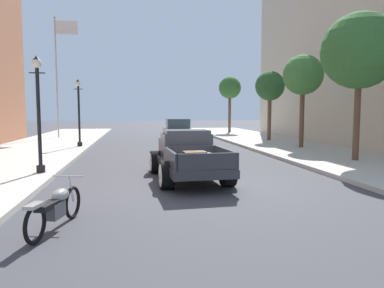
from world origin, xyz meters
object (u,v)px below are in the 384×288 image
street_tree_second (303,76)px  street_tree_third (270,87)px  flagpole (59,64)px  hotrod_truck_gunmetal (187,155)px  street_tree_nearest (360,51)px  car_background_tan (177,131)px  street_lamp_near (38,105)px  street_lamp_far (79,108)px  street_tree_farthest (230,88)px  motorcycle_parked (56,207)px

street_tree_second → street_tree_third: street_tree_second is taller
flagpole → street_tree_third: bearing=-19.7°
hotrod_truck_gunmetal → street_tree_nearest: street_tree_nearest is taller
car_background_tan → street_tree_second: size_ratio=0.84×
street_lamp_near → street_lamp_far: same height
street_lamp_far → street_tree_farthest: street_tree_farthest is taller
hotrod_truck_gunmetal → flagpole: bearing=112.4°
car_background_tan → street_lamp_far: bearing=-151.6°
street_tree_second → street_tree_nearest: bearing=-92.0°
street_lamp_far → street_tree_farthest: size_ratio=0.73×
street_tree_nearest → street_tree_farthest: street_tree_nearest is taller
street_lamp_near → street_lamp_far: bearing=90.2°
street_tree_third → street_tree_farthest: 9.52m
car_background_tan → street_tree_second: bearing=-42.6°
motorcycle_parked → street_lamp_far: bearing=96.4°
street_tree_nearest → street_tree_farthest: bearing=90.4°
motorcycle_parked → flagpole: size_ratio=0.23×
motorcycle_parked → street_lamp_far: size_ratio=0.54×
street_lamp_far → street_tree_second: bearing=-11.5°
motorcycle_parked → street_tree_second: 16.75m
motorcycle_parked → street_lamp_near: street_lamp_near is taller
street_lamp_near → street_lamp_far: 9.06m
hotrod_truck_gunmetal → street_tree_nearest: bearing=15.5°
hotrod_truck_gunmetal → street_tree_second: 11.20m
hotrod_truck_gunmetal → car_background_tan: car_background_tan is taller
street_lamp_near → street_tree_third: (12.41, 11.42, 1.47)m
street_tree_third → street_lamp_far: bearing=-169.2°
hotrod_truck_gunmetal → street_lamp_far: bearing=115.8°
hotrod_truck_gunmetal → street_tree_farthest: bearing=71.5°
street_tree_nearest → street_tree_farthest: (-0.13, 19.79, -0.32)m
street_lamp_near → street_tree_farthest: 24.25m
motorcycle_parked → street_tree_third: (10.76, 17.18, 3.42)m
motorcycle_parked → hotrod_truck_gunmetal: bearing=56.8°
car_background_tan → street_tree_second: (6.35, -5.84, 3.38)m
motorcycle_parked → flagpole: flagpole is taller
street_tree_second → street_tree_farthest: 14.40m
motorcycle_parked → street_tree_third: size_ratio=0.43×
motorcycle_parked → street_lamp_near: size_ratio=0.54×
motorcycle_parked → street_tree_farthest: 28.91m
street_lamp_near → street_tree_farthest: size_ratio=0.73×
car_background_tan → street_lamp_far: street_lamp_far is taller
street_tree_farthest → car_background_tan: bearing=-125.1°
motorcycle_parked → street_lamp_near: bearing=106.0°
street_tree_nearest → street_lamp_far: bearing=147.1°
hotrod_truck_gunmetal → street_lamp_near: (-4.80, 0.94, 1.63)m
hotrod_truck_gunmetal → flagpole: size_ratio=0.55×
street_lamp_near → flagpole: size_ratio=0.42×
street_lamp_far → flagpole: 8.75m
street_lamp_far → flagpole: size_ratio=0.42×
street_lamp_near → street_tree_farthest: bearing=59.9°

